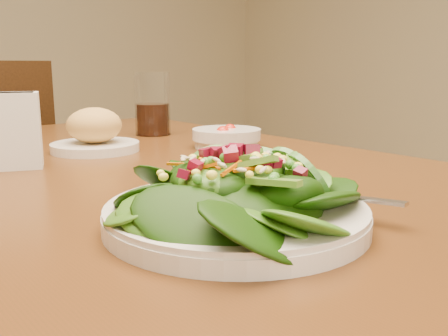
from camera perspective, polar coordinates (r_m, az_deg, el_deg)
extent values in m
cube|color=#45270E|center=(0.86, -9.75, -1.27)|extent=(0.90, 1.40, 0.04)
cylinder|color=black|center=(1.68, -8.75, -8.02)|extent=(0.07, 0.07, 0.71)
cylinder|color=black|center=(2.20, -23.34, -8.11)|extent=(0.04, 0.04, 0.42)
cylinder|color=black|center=(1.88, -18.73, -11.07)|extent=(0.04, 0.04, 0.42)
cylinder|color=silver|center=(0.54, 1.36, -5.71)|extent=(0.28, 0.28, 0.02)
ellipsoid|color=black|center=(0.53, 1.38, -2.59)|extent=(0.19, 0.19, 0.04)
cube|color=silver|center=(0.60, 12.00, -2.85)|extent=(0.05, 0.18, 0.01)
cylinder|color=silver|center=(1.03, -14.48, 2.35)|extent=(0.17, 0.17, 0.02)
ellipsoid|color=tan|center=(1.03, -14.61, 4.78)|extent=(0.11, 0.11, 0.07)
cylinder|color=silver|center=(1.04, 0.28, 3.45)|extent=(0.14, 0.14, 0.04)
sphere|color=red|center=(1.06, 0.69, 4.25)|extent=(0.03, 0.03, 0.03)
sphere|color=red|center=(1.02, -0.13, 3.97)|extent=(0.03, 0.03, 0.03)
cylinder|color=silver|center=(1.24, -8.18, 7.27)|extent=(0.09, 0.09, 0.15)
cylinder|color=black|center=(1.25, -8.13, 5.53)|extent=(0.08, 0.08, 0.08)
cube|color=white|center=(0.90, -23.31, 3.92)|extent=(0.11, 0.09, 0.13)
cube|color=white|center=(0.90, -23.36, 4.53)|extent=(0.09, 0.07, 0.11)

